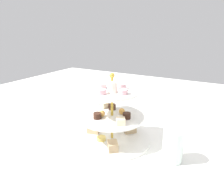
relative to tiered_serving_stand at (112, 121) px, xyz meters
The scene contains 7 objects.
ground_plane 0.08m from the tiered_serving_stand, behind, with size 2.40×2.40×0.00m, color white.
tiered_serving_stand is the anchor object (origin of this frame).
water_glass_tall_right 0.25m from the tiered_serving_stand, 85.37° to the left, with size 0.07×0.07×0.11m, color silver.
water_glass_short_left 0.25m from the tiered_serving_stand, 134.99° to the right, with size 0.06×0.06×0.08m, color silver.
teacup_with_saucer 0.26m from the tiered_serving_stand, 165.96° to the right, with size 0.09×0.09×0.05m.
butter_knife_left 0.30m from the tiered_serving_stand, ahead, with size 0.17×0.01×0.00m, color silver.
butter_knife_right 0.31m from the tiered_serving_stand, 148.30° to the left, with size 0.17×0.01×0.00m, color silver.
Camera 1 is at (0.65, 0.37, 0.43)m, focal length 33.75 mm.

